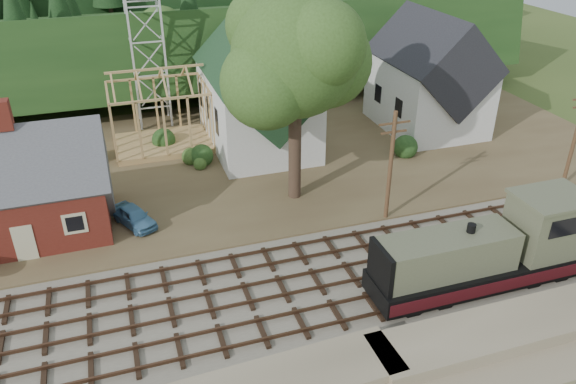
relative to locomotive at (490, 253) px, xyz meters
name	(u,v)px	position (x,y,z in m)	size (l,w,h in m)	color
ground	(318,285)	(-9.16, 3.00, -2.25)	(140.00, 140.00, 0.00)	#384C1E
railroad_bed	(318,284)	(-9.16, 3.00, -2.17)	(64.00, 11.00, 0.16)	#726B5B
village_flat	(242,157)	(-9.16, 21.00, -2.10)	(64.00, 26.00, 0.30)	brown
hillside	(193,78)	(-9.16, 45.00, -2.25)	(70.00, 28.00, 8.00)	#1E3F19
ridge	(174,46)	(-9.16, 61.00, -2.25)	(80.00, 20.00, 12.00)	black
depot	(23,192)	(-25.16, 14.00, 0.96)	(10.80, 7.41, 9.00)	#591C14
church	(258,92)	(-7.16, 22.68, 2.93)	(8.40, 15.17, 13.00)	silver
farmhouse	(429,79)	(8.84, 22.00, 2.61)	(8.40, 10.80, 10.60)	silver
timber_frame	(160,114)	(-15.16, 25.00, 1.02)	(8.20, 6.20, 6.99)	tan
lattice_tower	(143,19)	(-15.16, 31.00, 7.78)	(3.20, 3.20, 12.12)	silver
big_tree	(297,62)	(-6.99, 13.08, 7.97)	(10.90, 8.40, 14.70)	#38281E
telegraph_pole_near	(391,165)	(-2.16, 8.20, 2.00)	(2.20, 0.28, 8.00)	#4C331E
telegraph_pole_far	(575,137)	(12.84, 8.20, 2.00)	(2.20, 0.28, 8.00)	#4C331E
locomotive	(490,253)	(0.00, 0.00, 0.00)	(12.91, 3.23, 5.14)	black
car_blue	(134,216)	(-18.65, 12.57, -1.29)	(1.56, 3.88, 1.32)	#548CB4
car_red	(435,122)	(9.60, 21.31, -1.38)	(1.91, 4.14, 1.15)	#B8170E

